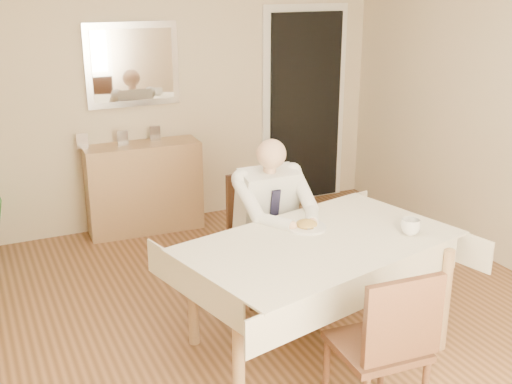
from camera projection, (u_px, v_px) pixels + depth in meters
name	position (u px, v px, depth m)	size (l,w,h in m)	color
room	(281.00, 154.00, 3.86)	(5.00, 5.02, 2.60)	brown
doorway	(305.00, 108.00, 6.69)	(0.96, 0.07, 2.10)	silver
mirror	(133.00, 65.00, 5.80)	(0.86, 0.04, 0.76)	silver
dining_table	(319.00, 253.00, 4.03)	(1.94, 1.40, 0.75)	olive
chair_far	(259.00, 227.00, 4.83)	(0.46, 0.46, 0.92)	#402316
chair_near	(387.00, 342.00, 3.31)	(0.47, 0.47, 0.93)	#402316
seated_man	(277.00, 218.00, 4.53)	(0.48, 0.72, 1.24)	silver
plate	(306.00, 227.00, 4.18)	(0.26, 0.26, 0.02)	white
food	(307.00, 224.00, 4.18)	(0.14, 0.14, 0.06)	olive
knife	(317.00, 227.00, 4.14)	(0.01, 0.01, 0.13)	silver
fork	(306.00, 229.00, 4.11)	(0.01, 0.01, 0.13)	silver
coffee_mug	(411.00, 227.00, 4.08)	(0.13, 0.13, 0.10)	white
sideboard	(144.00, 188.00, 6.03)	(1.06, 0.36, 0.85)	olive
photo_frame_left	(82.00, 141.00, 5.72)	(0.10, 0.02, 0.14)	silver
photo_frame_center	(123.00, 138.00, 5.83)	(0.10, 0.02, 0.14)	silver
photo_frame_right	(155.00, 133.00, 5.99)	(0.10, 0.02, 0.14)	silver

